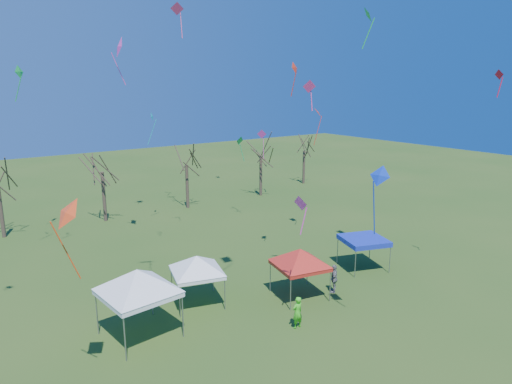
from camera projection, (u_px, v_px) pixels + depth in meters
The scene contains 25 objects.
ground at pixel (295, 319), 24.71m from camera, with size 140.00×140.00×0.00m, color #294C18.
tree_2 at pixel (101, 154), 41.17m from camera, with size 3.71×3.71×8.18m.
tree_3 at pixel (186, 149), 45.73m from camera, with size 3.59×3.59×7.91m.
tree_4 at pixel (261, 143), 51.01m from camera, with size 3.58×3.58×7.89m.
tree_5 at pixel (304, 139), 57.47m from camera, with size 3.39×3.39×7.46m.
tent_white_west at pixel (137, 274), 22.35m from camera, with size 4.67×4.67×4.14m.
tent_white_mid at pixel (197, 259), 25.88m from camera, with size 3.71×3.71×3.40m.
tent_red at pixel (300, 252), 26.76m from camera, with size 3.88×3.88×3.49m.
tent_blue at pixel (364, 240), 31.18m from camera, with size 3.53×3.53×2.18m.
person_green at pixel (297, 312), 23.66m from camera, with size 0.64×0.42×1.74m, color #3DCC20.
person_grey at pixel (334, 279), 27.74m from camera, with size 1.05×0.44×1.79m, color slate.
kite_25 at pixel (309, 87), 25.01m from camera, with size 0.81×0.57×1.70m.
kite_11 at pixel (118, 47), 31.41m from camera, with size 0.89×1.55×3.32m.
kite_13 at pixel (19, 72), 33.34m from camera, with size 0.96×0.98×2.64m.
kite_22 at pixel (152, 118), 38.79m from camera, with size 0.92×0.99×2.77m.
kite_14 at pixel (67, 214), 16.31m from camera, with size 1.05×1.41×3.36m.
kite_5 at pixel (379, 177), 21.37m from camera, with size 0.71×1.13×3.46m.
kite_12 at pixel (262, 135), 48.84m from camera, with size 0.99×0.87×3.17m.
kite_19 at pixel (240, 141), 41.79m from camera, with size 0.96×0.70×2.38m.
kite_27 at pixel (368, 15), 22.87m from camera, with size 0.92×0.97×2.09m.
kite_9 at pixel (499, 76), 26.49m from camera, with size 0.37×0.66×1.62m.
kite_24 at pixel (177, 9), 31.06m from camera, with size 1.01×0.73×2.40m.
kite_1 at pixel (301, 204), 22.47m from camera, with size 0.46×0.89×1.98m.
kite_17 at pixel (318, 113), 35.51m from camera, with size 1.14×1.19×2.97m.
kite_18 at pixel (295, 69), 28.25m from camera, with size 0.88×0.66×2.15m.
Camera 1 is at (-14.86, -16.98, 12.39)m, focal length 32.00 mm.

